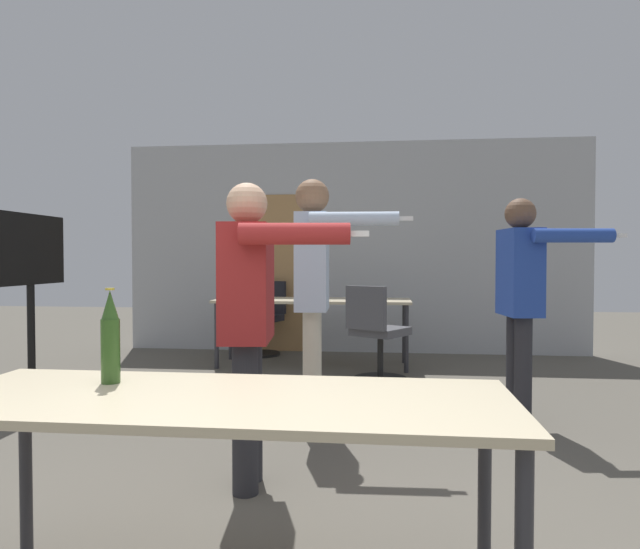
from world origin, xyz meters
name	(u,v)px	position (x,y,z in m)	size (l,w,h in m)	color
back_wall	(351,248)	(-0.03, 5.91, 1.35)	(5.97, 0.12, 2.72)	#B2B5B7
conference_table_near	(222,416)	(-0.13, 0.36, 0.68)	(1.96, 0.72, 0.75)	#C6B793
conference_table_far	(313,305)	(-0.39, 4.88, 0.69)	(2.19, 0.70, 0.75)	#C6B793
tv_screen	(30,293)	(-2.44, 2.80, 0.93)	(0.44, 0.90, 1.58)	black
person_left_plaid	(314,277)	(-0.08, 2.44, 1.09)	(0.80, 0.57, 1.77)	beige
person_right_polo	(522,288)	(1.40, 2.78, 1.00)	(0.80, 0.59, 1.65)	#28282D
person_near_casual	(250,306)	(-0.30, 1.44, 0.97)	(0.79, 0.65, 1.62)	#28282D
office_chair_mid_tucked	(263,320)	(-1.13, 5.58, 0.43)	(0.61, 0.65, 0.92)	black
office_chair_far_left	(376,336)	(0.33, 4.12, 0.45)	(0.66, 0.68, 0.95)	black
beer_bottle	(110,338)	(-0.60, 0.51, 0.92)	(0.07, 0.07, 0.35)	#2D511E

